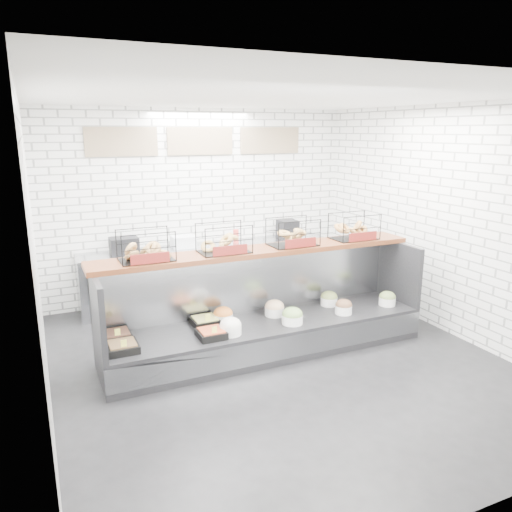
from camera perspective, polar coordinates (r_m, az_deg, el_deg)
name	(u,v)px	position (r m, az deg, el deg)	size (l,w,h in m)	color
ground	(277,361)	(6.07, 2.47, -11.86)	(5.50, 5.50, 0.00)	black
room_shell	(257,182)	(6.03, 0.08, 8.42)	(5.02, 5.51, 3.01)	white
display_case	(265,325)	(6.21, 0.98, -7.91)	(4.00, 0.90, 1.20)	black
bagel_shelf	(260,240)	(6.06, 0.41, 1.86)	(4.10, 0.50, 0.40)	#461F0F
prep_counter	(209,272)	(8.00, -5.35, -1.79)	(4.00, 0.60, 1.20)	#93969B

